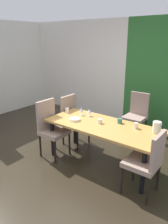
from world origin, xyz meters
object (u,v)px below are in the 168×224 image
Objects in this scene: serving_bowl_near_window at (75,119)px; cup_south at (100,121)px; cup_rear at (67,110)px; pitcher_front at (157,127)px; chair_left_far at (73,118)px; wine_glass_west at (81,110)px; cup_center at (120,121)px; chair_left_near at (51,126)px; cup_right at (136,126)px; dining_table at (103,129)px; wine_glass_left at (89,111)px; chair_right_near at (148,160)px; chair_head_far at (137,113)px.

serving_bowl_near_window is 2.59× the size of cup_south.
pitcher_front is at bearing 4.43° from cup_rear.
chair_left_far is 6.46× the size of wine_glass_west.
wine_glass_west is 0.77m from cup_center.
cup_rear reaches higher than serving_bowl_near_window.
cup_right is (1.43, 0.50, 0.20)m from chair_left_near.
chair_left_near reaches higher than cup_rear.
wine_glass_left is at bearing 154.65° from dining_table.
chair_right_near reaches higher than serving_bowl_near_window.
wine_glass_left is 0.76× the size of pitcher_front.
cup_right is (-0.42, 0.50, 0.24)m from chair_right_near.
chair_head_far reaches higher than cup_rear.
chair_head_far is at bearing 90.84° from dining_table.
wine_glass_west reaches higher than serving_bowl_near_window.
dining_table is 0.98m from chair_left_far.
serving_bowl_near_window is 2.14× the size of cup_right.
cup_right is 0.96× the size of cup_rear.
dining_table is at bearing -127.98° from cup_center.
chair_left_far reaches higher than cup_center.
wine_glass_left is 1.25m from pitcher_front.
cup_rear is 0.54× the size of pitcher_front.
chair_right_near is at bearing -7.05° from serving_bowl_near_window.
chair_right_near reaches higher than cup_right.
dining_table is 0.98m from chair_right_near.
chair_left_far is at bearing 177.41° from pitcher_front.
cup_right is at bearing 21.02° from dining_table.
chair_head_far is at bearing 29.05° from chair_right_near.
chair_head_far reaches higher than serving_bowl_near_window.
wine_glass_west reaches higher than wine_glass_left.
serving_bowl_near_window is 1.06m from cup_right.
wine_glass_west is at bearing 65.27° from chair_head_far.
wine_glass_west is 0.88× the size of pitcher_front.
chair_head_far is 11.93× the size of cup_center.
cup_center is at bearing 7.34° from cup_rear.
cup_rear is (0.04, -0.21, 0.22)m from chair_left_far.
wine_glass_west is (-1.50, 0.47, 0.30)m from chair_right_near.
chair_left_far is at bearing 161.23° from cup_south.
chair_left_far reaches higher than wine_glass_west.
pitcher_front is (0.89, 0.21, 0.05)m from cup_south.
wine_glass_west is at bearing 164.64° from dining_table.
cup_right is at bearing 17.93° from serving_bowl_near_window.
wine_glass_west is (0.34, -0.15, 0.28)m from chair_left_far.
wine_glass_west is (-0.56, -1.22, 0.28)m from chair_head_far.
wine_glass_left is at bearing 136.15° from chair_left_near.
wine_glass_left is (-1.35, 0.51, 0.29)m from chair_right_near.
pitcher_front is (1.70, 0.13, 0.04)m from cup_rear.
chair_left_far is 1.76m from pitcher_front.
chair_left_near reaches higher than chair_left_far.
wine_glass_left is 1.40× the size of cup_rear.
chair_right_near is 12.55× the size of cup_south.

